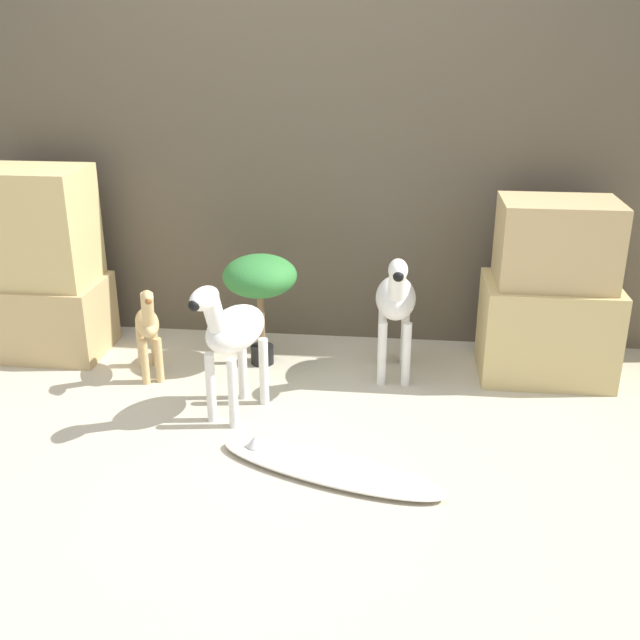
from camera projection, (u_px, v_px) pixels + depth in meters
ground_plane at (255, 450)px, 3.15m from camera, size 14.00×14.00×0.00m
wall_back at (296, 141)px, 3.98m from camera, size 6.40×0.08×2.20m
rock_pillar_left at (39, 268)px, 3.95m from camera, size 0.65×0.45×1.00m
rock_pillar_right at (550, 297)px, 3.70m from camera, size 0.65×0.45×0.90m
zebra_right at (396, 301)px, 3.68m from camera, size 0.21×0.49×0.67m
zebra_left at (232, 332)px, 3.30m from camera, size 0.32×0.49×0.67m
giraffe_figurine at (148, 327)px, 3.72m from camera, size 0.23×0.38×0.51m
potted_palm_front at (260, 280)px, 3.80m from camera, size 0.38×0.38×0.59m
surfboard at (327, 467)px, 2.99m from camera, size 0.99×0.54×0.09m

